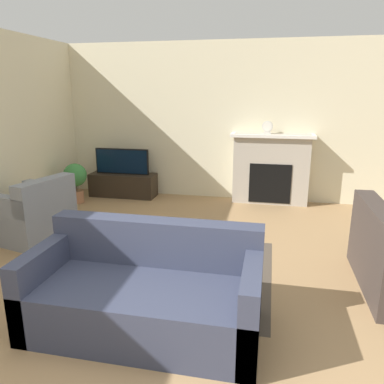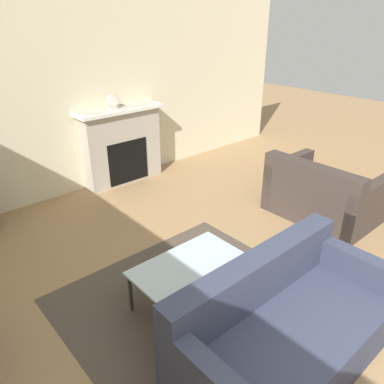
% 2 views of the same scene
% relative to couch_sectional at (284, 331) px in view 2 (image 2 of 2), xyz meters
% --- Properties ---
extents(wall_back, '(8.80, 0.06, 2.70)m').
position_rel_couch_sectional_xyz_m(wall_back, '(0.16, 4.00, 1.06)').
color(wall_back, beige).
rests_on(wall_back, ground_plane).
extents(area_rug, '(2.24, 1.92, 0.00)m').
position_rel_couch_sectional_xyz_m(area_rug, '(-0.11, 1.00, -0.29)').
color(area_rug, '#4C4238').
rests_on(area_rug, ground_plane).
extents(fireplace, '(1.38, 0.37, 1.19)m').
position_rel_couch_sectional_xyz_m(fireplace, '(0.95, 3.81, 0.33)').
color(fireplace, '#B2A899').
rests_on(fireplace, ground_plane).
extents(couch_sectional, '(1.83, 0.90, 0.82)m').
position_rel_couch_sectional_xyz_m(couch_sectional, '(0.00, 0.00, 0.00)').
color(couch_sectional, '#33384C').
rests_on(couch_sectional, ground_plane).
extents(couch_loveseat, '(0.99, 1.33, 0.82)m').
position_rel_couch_sectional_xyz_m(couch_loveseat, '(2.31, 1.07, -0.00)').
color(couch_loveseat, '#3D332D').
rests_on(couch_loveseat, ground_plane).
extents(coffee_table, '(1.04, 0.72, 0.42)m').
position_rel_couch_sectional_xyz_m(coffee_table, '(-0.11, 0.91, 0.09)').
color(coffee_table, '#333338').
rests_on(coffee_table, ground_plane).
extents(mantel_clock, '(0.18, 0.07, 0.21)m').
position_rel_couch_sectional_xyz_m(mantel_clock, '(0.86, 3.81, 1.01)').
color(mantel_clock, beige).
rests_on(mantel_clock, fireplace).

